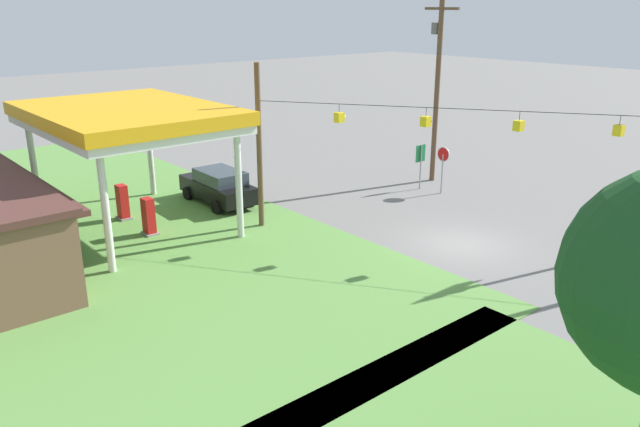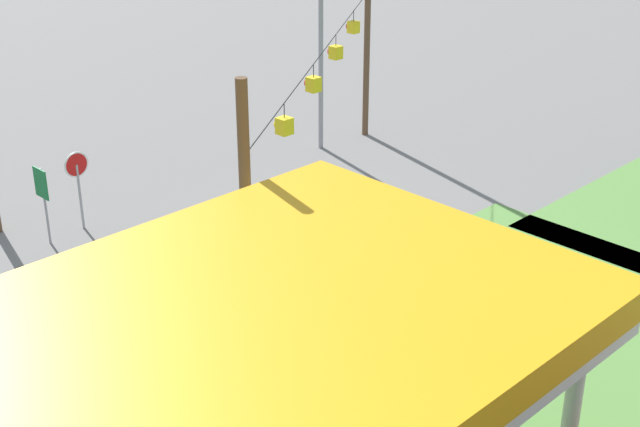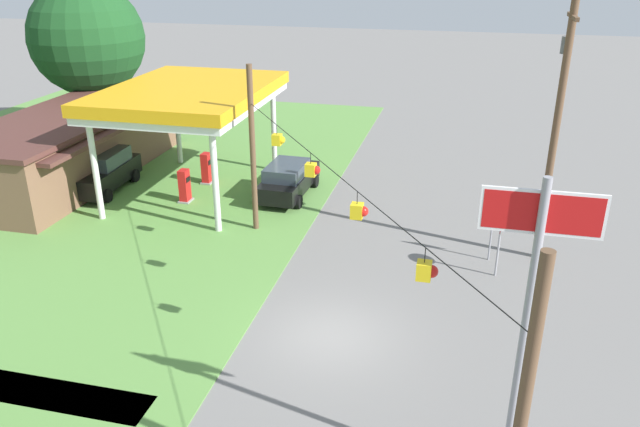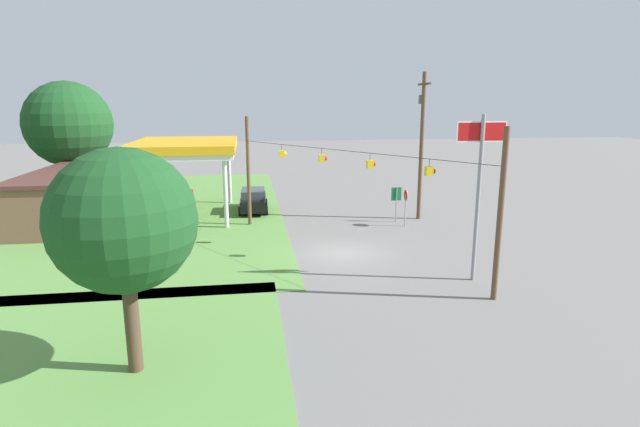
# 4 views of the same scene
# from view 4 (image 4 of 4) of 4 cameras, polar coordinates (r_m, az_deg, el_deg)

# --- Properties ---
(ground_plane) EXTENTS (160.00, 160.00, 0.00)m
(ground_plane) POSITION_cam_4_polar(r_m,az_deg,el_deg) (27.38, 2.72, -4.57)
(ground_plane) COLOR slate
(grass_verge_station_corner) EXTENTS (36.00, 28.00, 0.04)m
(grass_verge_station_corner) POSITION_cam_4_polar(r_m,az_deg,el_deg) (40.95, -24.69, 0.12)
(grass_verge_station_corner) COLOR #5B8E42
(grass_verge_station_corner) RESTS_ON ground
(gas_station_canopy) EXTENTS (9.65, 7.07, 5.39)m
(gas_station_canopy) POSITION_cam_4_polar(r_m,az_deg,el_deg) (36.81, -15.12, 7.22)
(gas_station_canopy) COLOR silver
(gas_station_canopy) RESTS_ON ground
(gas_station_store) EXTENTS (14.57, 6.39, 3.44)m
(gas_station_store) POSITION_cam_4_polar(r_m,az_deg,el_deg) (39.46, -25.39, 2.16)
(gas_station_store) COLOR brown
(gas_station_store) RESTS_ON ground
(fuel_pump_near) EXTENTS (0.71, 0.56, 1.65)m
(fuel_pump_near) POSITION_cam_4_polar(r_m,az_deg,el_deg) (36.09, -14.98, 0.54)
(fuel_pump_near) COLOR gray
(fuel_pump_near) RESTS_ON ground
(fuel_pump_far) EXTENTS (0.71, 0.56, 1.65)m
(fuel_pump_far) POSITION_cam_4_polar(r_m,az_deg,el_deg) (38.69, -14.55, 1.36)
(fuel_pump_far) COLOR gray
(fuel_pump_far) RESTS_ON ground
(car_at_pumps_front) EXTENTS (4.80, 2.22, 1.75)m
(car_at_pumps_front) POSITION_cam_4_polar(r_m,az_deg,el_deg) (37.70, -7.63, 1.57)
(car_at_pumps_front) COLOR black
(car_at_pumps_front) RESTS_ON ground
(car_at_pumps_rear) EXTENTS (4.82, 2.27, 1.99)m
(car_at_pumps_rear) POSITION_cam_4_polar(r_m,az_deg,el_deg) (37.43, -22.02, 0.82)
(car_at_pumps_rear) COLOR black
(car_at_pumps_rear) RESTS_ON ground
(stop_sign_roadside) EXTENTS (0.80, 0.08, 2.50)m
(stop_sign_roadside) POSITION_cam_4_polar(r_m,az_deg,el_deg) (33.26, 9.77, 1.59)
(stop_sign_roadside) COLOR #99999E
(stop_sign_roadside) RESTS_ON ground
(stop_sign_overhead) EXTENTS (0.22, 2.32, 7.58)m
(stop_sign_overhead) POSITION_cam_4_polar(r_m,az_deg,el_deg) (23.32, 17.79, 5.18)
(stop_sign_overhead) COLOR gray
(stop_sign_overhead) RESTS_ON ground
(route_sign) EXTENTS (0.10, 0.70, 2.40)m
(route_sign) POSITION_cam_4_polar(r_m,az_deg,el_deg) (34.43, 8.71, 1.83)
(route_sign) COLOR gray
(route_sign) RESTS_ON ground
(utility_pole_main) EXTENTS (2.20, 0.44, 10.05)m
(utility_pole_main) POSITION_cam_4_polar(r_m,az_deg,el_deg) (35.22, 11.54, 8.37)
(utility_pole_main) COLOR brown
(utility_pole_main) RESTS_ON ground
(signal_span_gantry) EXTENTS (14.76, 10.24, 7.18)m
(signal_span_gantry) POSITION_cam_4_polar(r_m,az_deg,el_deg) (26.48, 2.83, 3.62)
(signal_span_gantry) COLOR brown
(signal_span_gantry) RESTS_ON ground
(tree_west_verge) EXTENTS (4.25, 4.25, 6.90)m
(tree_west_verge) POSITION_cam_4_polar(r_m,az_deg,el_deg) (15.42, -21.57, -0.84)
(tree_west_verge) COLOR #4C3828
(tree_west_verge) RESTS_ON ground
(tree_far_back) EXTENTS (6.97, 6.97, 9.78)m
(tree_far_back) POSITION_cam_4_polar(r_m,az_deg,el_deg) (46.46, -26.82, 9.10)
(tree_far_back) COLOR #4C3828
(tree_far_back) RESTS_ON ground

